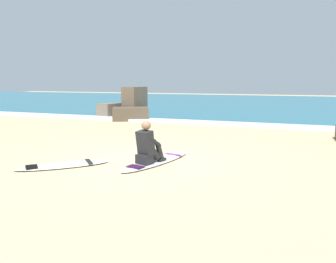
% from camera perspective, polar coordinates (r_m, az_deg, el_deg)
% --- Properties ---
extents(ground_plane, '(80.00, 80.00, 0.00)m').
position_cam_1_polar(ground_plane, '(8.30, -3.96, -4.70)').
color(ground_plane, '#CCB584').
extents(sea, '(80.00, 28.00, 0.10)m').
position_cam_1_polar(sea, '(28.41, 14.37, 4.52)').
color(sea, teal).
rests_on(sea, ground).
extents(breaking_foam, '(80.00, 0.90, 0.11)m').
position_cam_1_polar(breaking_foam, '(14.96, 7.81, 1.37)').
color(breaking_foam, white).
rests_on(breaking_foam, ground).
extents(surfboard_main, '(1.04, 2.51, 0.08)m').
position_cam_1_polar(surfboard_main, '(8.01, -1.85, -4.91)').
color(surfboard_main, silver).
rests_on(surfboard_main, ground).
extents(surfer_seated, '(0.52, 0.77, 0.95)m').
position_cam_1_polar(surfer_seated, '(7.64, -3.35, -2.49)').
color(surfer_seated, '#232326').
rests_on(surfer_seated, surfboard_main).
extents(surfboard_spare_near, '(1.79, 1.80, 0.08)m').
position_cam_1_polar(surfboard_spare_near, '(7.96, -17.00, -5.36)').
color(surfboard_spare_near, white).
rests_on(surfboard_spare_near, ground).
extents(rock_outcrop_distant, '(3.09, 2.69, 1.56)m').
position_cam_1_polar(rock_outcrop_distant, '(17.26, -6.57, 3.92)').
color(rock_outcrop_distant, brown).
rests_on(rock_outcrop_distant, ground).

